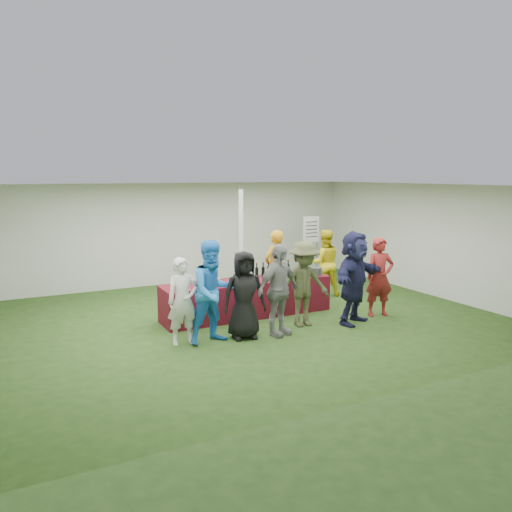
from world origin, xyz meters
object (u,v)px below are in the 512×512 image
customer_5 (354,278)px  serving_table (247,298)px  dump_bucket (316,272)px  staff_back (324,263)px  customer_4 (304,284)px  customer_6 (380,277)px  staff_pourer (275,268)px  wine_list_sign (311,234)px  customer_0 (183,301)px  customer_3 (278,290)px  customer_2 (244,295)px  customer_1 (213,292)px

customer_5 → serving_table: bearing=113.7°
dump_bucket → customer_5: size_ratio=0.14×
customer_5 → staff_back: bearing=44.3°
serving_table → customer_4: 1.38m
customer_4 → serving_table: bearing=123.0°
customer_6 → staff_pourer: bearing=144.4°
wine_list_sign → customer_4: size_ratio=1.08×
wine_list_sign → customer_6: 3.55m
staff_back → customer_4: (-1.77, -1.88, 0.02)m
customer_0 → wine_list_sign: bearing=35.9°
customer_6 → customer_5: bearing=-151.6°
serving_table → staff_back: size_ratio=2.23×
customer_3 → customer_4: (0.72, 0.27, -0.02)m
serving_table → customer_6: customer_6 is taller
wine_list_sign → customer_5: 3.93m
staff_back → customer_5: bearing=89.1°
staff_back → customer_3: (-2.49, -2.15, 0.04)m
customer_0 → customer_4: (2.42, -0.06, 0.07)m
dump_bucket → staff_back: size_ratio=0.16×
wine_list_sign → customer_2: bearing=-136.6°
wine_list_sign → staff_back: 1.67m
staff_back → customer_3: size_ratio=0.95×
staff_pourer → customer_6: staff_pourer is taller
serving_table → staff_pourer: staff_pourer is taller
customer_2 → customer_3: (0.62, -0.14, 0.05)m
serving_table → wine_list_sign: bearing=36.6°
staff_back → customer_4: size_ratio=0.97×
dump_bucket → customer_2: (-2.23, -1.03, -0.05)m
staff_pourer → customer_1: size_ratio=0.93×
customer_2 → dump_bucket: bearing=35.2°
customer_4 → customer_2: bearing=-172.2°
customer_6 → dump_bucket: bearing=146.5°
staff_back → customer_6: size_ratio=0.98×
serving_table → staff_pourer: 1.22m
wine_list_sign → customer_5: size_ratio=0.98×
staff_back → customer_2: (-3.11, -2.01, -0.01)m
customer_4 → customer_0: bearing=-179.2°
serving_table → customer_2: 1.48m
customer_2 → staff_back: bearing=43.2°
staff_pourer → customer_3: (-1.02, -1.96, 0.00)m
wine_list_sign → customer_6: size_ratio=1.09×
staff_back → customer_0: size_ratio=1.06×
customer_2 → customer_6: bearing=10.8°
wine_list_sign → staff_pourer: wine_list_sign is taller
serving_table → customer_2: customer_2 is taller
staff_back → customer_0: bearing=42.7°
customer_0 → customer_1: bearing=-17.1°
dump_bucket → customer_4: size_ratio=0.15×
dump_bucket → customer_5: (0.09, -1.20, 0.08)m
customer_5 → customer_6: (0.81, 0.19, -0.10)m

